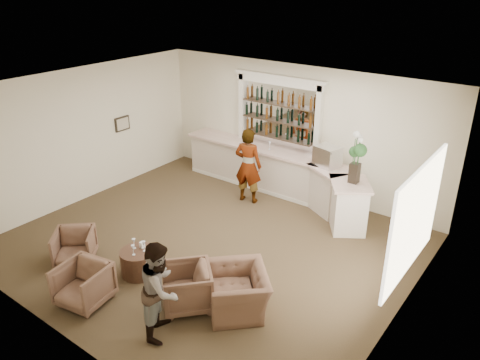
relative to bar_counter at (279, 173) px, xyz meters
The scene contains 19 objects.
ground 3.05m from the bar_counter, 86.88° to the right, with size 8.00×8.00×0.00m, color brown.
room_shell 2.91m from the bar_counter, 81.89° to the right, with size 8.04×7.02×3.32m.
bar_counter is the anchor object (origin of this frame).
back_bar_alcove 1.55m from the bar_counter, 129.15° to the left, with size 2.64×0.25×3.00m.
cocktail_table 4.62m from the bar_counter, 92.97° to the right, with size 0.69×0.69×0.50m, color #4D2E21.
sommelier 0.97m from the bar_counter, 116.60° to the right, with size 0.70×0.46×1.91m, color gray.
guest 5.59m from the bar_counter, 76.87° to the right, with size 0.80×0.62×1.65m, color gray.
armchair_left 5.33m from the bar_counter, 106.92° to the right, with size 0.74×0.76×0.70m, color brown.
armchair_center 5.77m from the bar_counter, 93.40° to the right, with size 0.81×0.83×0.75m, color brown.
armchair_right 4.90m from the bar_counter, 76.28° to the right, with size 0.82×0.85×0.77m, color brown.
armchair_far 4.70m from the bar_counter, 65.95° to the right, with size 1.12×0.98×0.73m, color brown.
espresso_machine 1.57m from the bar_counter, ahead, with size 0.55×0.46×0.48m, color silver.
flower_vase 2.62m from the bar_counter, 13.86° to the right, with size 0.31×0.31×1.17m.
wine_glass_bar_left 1.19m from the bar_counter, behind, with size 0.07×0.07×0.21m, color white, non-canonical shape.
wine_glass_bar_right 0.76m from the bar_counter, 168.54° to the left, with size 0.07×0.07×0.21m, color white, non-canonical shape.
wine_glass_tbl_a 4.58m from the bar_counter, 94.49° to the right, with size 0.07×0.07×0.21m, color white, non-canonical shape.
wine_glass_tbl_b 4.52m from the bar_counter, 91.75° to the right, with size 0.07×0.07×0.21m, color white, non-canonical shape.
wine_glass_tbl_c 4.73m from the bar_counter, 92.40° to the right, with size 0.07×0.07×0.21m, color white, non-canonical shape.
napkin_holder 4.47m from the bar_counter, 93.32° to the right, with size 0.08×0.08×0.12m, color white.
Camera 1 is at (5.66, -6.47, 5.35)m, focal length 35.00 mm.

